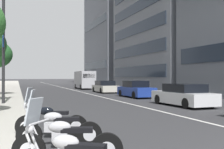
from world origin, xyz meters
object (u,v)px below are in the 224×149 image
at_px(motorcycle_under_tarp, 58,130).
at_px(car_lead_in_lane, 105,87).
at_px(car_following_behind, 136,90).
at_px(delivery_van_ahead, 85,80).
at_px(street_lamp_with_banners, 10,27).
at_px(motorcycle_nearest_camera, 50,122).
at_px(motorcycle_by_sign_pole, 67,145).
at_px(car_mid_block_traffic, 183,95).

relative_size(motorcycle_under_tarp, car_lead_in_lane, 0.49).
bearing_deg(car_following_behind, motorcycle_under_tarp, 147.94).
distance_m(delivery_van_ahead, street_lamp_with_banners, 23.45).
bearing_deg(delivery_van_ahead, car_following_behind, -177.40).
xyz_separation_m(motorcycle_nearest_camera, delivery_van_ahead, (31.34, -8.29, 0.91)).
relative_size(motorcycle_by_sign_pole, car_following_behind, 0.50).
bearing_deg(delivery_van_ahead, motorcycle_under_tarp, 166.59).
relative_size(motorcycle_by_sign_pole, delivery_van_ahead, 0.38).
height_order(motorcycle_by_sign_pole, car_lead_in_lane, car_lead_in_lane).
bearing_deg(motorcycle_by_sign_pole, street_lamp_with_banners, -67.85).
height_order(car_mid_block_traffic, street_lamp_with_banners, street_lamp_with_banners).
bearing_deg(delivery_van_ahead, street_lamp_with_banners, 156.15).
relative_size(motorcycle_nearest_camera, delivery_van_ahead, 0.36).
bearing_deg(car_following_behind, car_mid_block_traffic, 177.27).
bearing_deg(car_mid_block_traffic, street_lamp_with_banners, 67.42).
distance_m(motorcycle_nearest_camera, car_lead_in_lane, 23.37).
distance_m(motorcycle_under_tarp, motorcycle_nearest_camera, 1.29).
xyz_separation_m(motorcycle_nearest_camera, car_following_behind, (14.07, -8.85, 0.22)).
xyz_separation_m(motorcycle_under_tarp, delivery_van_ahead, (32.63, -8.23, 0.92)).
relative_size(car_mid_block_traffic, car_following_behind, 1.07).
height_order(motorcycle_by_sign_pole, street_lamp_with_banners, street_lamp_with_banners).
distance_m(car_following_behind, delivery_van_ahead, 17.29).
height_order(motorcycle_by_sign_pole, motorcycle_nearest_camera, motorcycle_nearest_camera).
relative_size(delivery_van_ahead, street_lamp_with_banners, 0.72).
distance_m(motorcycle_under_tarp, delivery_van_ahead, 33.66).
bearing_deg(delivery_van_ahead, motorcycle_by_sign_pole, 167.15).
relative_size(car_following_behind, car_lead_in_lane, 1.01).
bearing_deg(motorcycle_nearest_camera, car_lead_in_lane, -92.64).
bearing_deg(car_mid_block_traffic, motorcycle_by_sign_pole, 134.45).
bearing_deg(car_following_behind, street_lamp_with_banners, 108.18).
bearing_deg(motorcycle_under_tarp, car_lead_in_lane, -97.37).
xyz_separation_m(motorcycle_by_sign_pole, street_lamp_with_banners, (13.11, 1.38, 4.50)).
xyz_separation_m(motorcycle_by_sign_pole, car_following_behind, (16.91, -8.83, 0.24)).
bearing_deg(street_lamp_with_banners, motorcycle_by_sign_pole, -173.97).
relative_size(motorcycle_by_sign_pole, car_mid_block_traffic, 0.47).
relative_size(motorcycle_under_tarp, motorcycle_nearest_camera, 1.03).
xyz_separation_m(car_lead_in_lane, street_lamp_with_banners, (-11.53, 9.78, 4.30)).
height_order(car_following_behind, car_lead_in_lane, car_following_behind).
height_order(motorcycle_under_tarp, car_lead_in_lane, motorcycle_under_tarp).
distance_m(motorcycle_under_tarp, car_lead_in_lane, 24.55).
distance_m(motorcycle_by_sign_pole, motorcycle_nearest_camera, 2.84).
distance_m(motorcycle_by_sign_pole, car_mid_block_traffic, 12.87).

